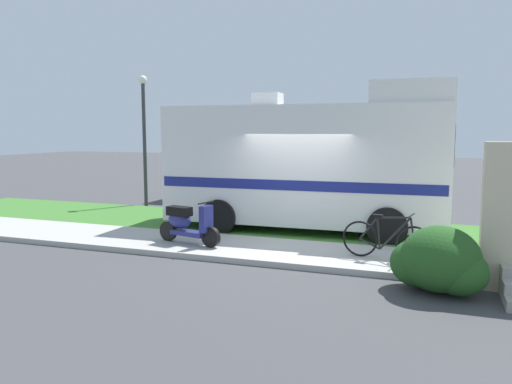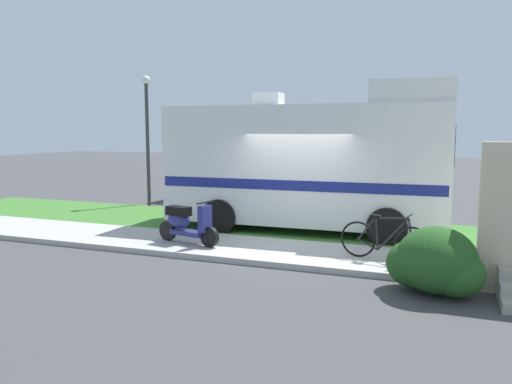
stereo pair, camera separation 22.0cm
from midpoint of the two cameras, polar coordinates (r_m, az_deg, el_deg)
name	(u,v)px [view 1 (the left image)]	position (r m, az deg, el deg)	size (l,w,h in m)	color
ground_plane	(294,242)	(11.49, 3.88, -5.85)	(80.00, 80.00, 0.00)	#424244
sidewalk	(279,252)	(10.36, 2.05, -6.93)	(24.00, 2.00, 0.12)	#ADAAA3
grass_strip	(309,229)	(12.90, 5.72, -4.25)	(24.00, 3.40, 0.08)	#3D752D
motorhome_rv	(310,163)	(12.65, 5.76, 3.38)	(6.97, 2.89, 3.68)	silver
scooter	(187,223)	(10.86, -8.62, -3.56)	(1.62, 0.63, 0.97)	black
bicycle	(386,240)	(9.71, 14.23, -5.37)	(1.73, 0.52, 0.91)	black
pickup_truck_near	(229,175)	(18.15, -3.47, 1.94)	(5.34, 2.32, 1.76)	#B7B29E
bush_by_porch	(439,262)	(8.35, 19.68, -7.69)	(1.49, 1.12, 1.06)	#23511E
street_lamp_post	(144,128)	(17.11, -13.18, 7.21)	(0.28, 0.28, 4.40)	#333338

